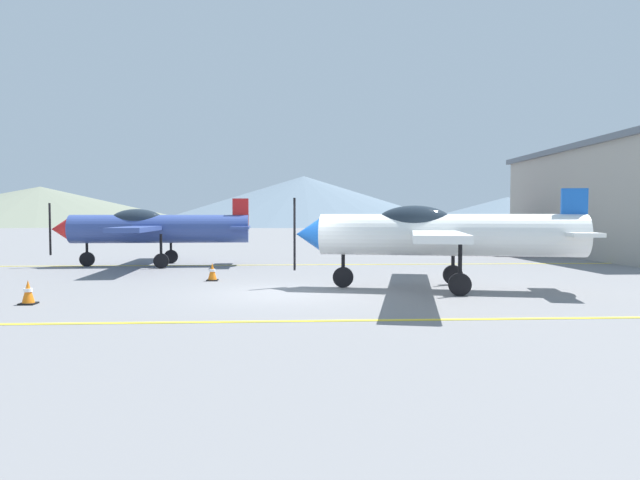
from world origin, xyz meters
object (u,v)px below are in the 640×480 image
object	(u,v)px
airplane_near	(437,233)
traffic_cone_front	(28,292)
airplane_mid	(153,228)
traffic_cone_side	(212,272)
car_sedan	(498,239)

from	to	relation	value
airplane_near	traffic_cone_front	xyz separation A→B (m)	(-10.50, -2.09, -1.33)
airplane_mid	traffic_cone_side	bearing A→B (deg)	-59.73
airplane_near	car_sedan	distance (m)	16.66
car_sedan	traffic_cone_side	bearing A→B (deg)	-139.39
traffic_cone_side	airplane_mid	bearing A→B (deg)	120.27
traffic_cone_front	airplane_near	bearing A→B (deg)	11.27
car_sedan	traffic_cone_front	size ratio (longest dim) A/B	7.73
traffic_cone_front	traffic_cone_side	world-z (taller)	same
airplane_near	traffic_cone_front	world-z (taller)	airplane_near
airplane_mid	car_sedan	bearing A→B (deg)	20.82
airplane_near	traffic_cone_side	world-z (taller)	airplane_near
airplane_near	traffic_cone_front	size ratio (longest dim) A/B	16.27
car_sedan	traffic_cone_front	distance (m)	24.76
car_sedan	traffic_cone_front	xyz separation A→B (m)	(-18.07, -16.92, -0.56)
airplane_near	traffic_cone_side	xyz separation A→B (m)	(-6.77, 2.53, -1.33)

